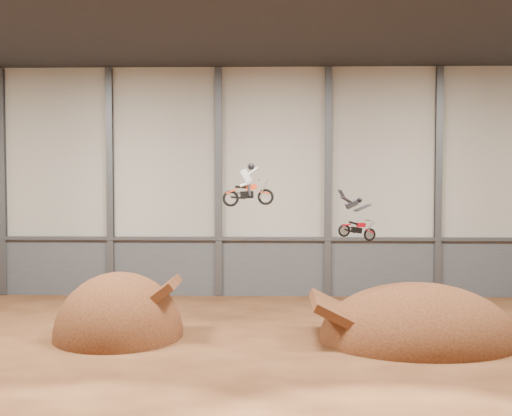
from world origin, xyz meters
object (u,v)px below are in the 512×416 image
(takeoff_ramp, at_px, (119,336))
(landing_ramp, at_px, (418,340))
(fmx_rider_a, at_px, (249,183))
(fmx_rider_b, at_px, (356,216))

(takeoff_ramp, bearing_deg, landing_ramp, -1.70)
(landing_ramp, distance_m, fmx_rider_a, 10.65)
(landing_ramp, distance_m, fmx_rider_b, 6.35)
(takeoff_ramp, relative_size, landing_ramp, 0.76)
(takeoff_ramp, height_order, landing_ramp, takeoff_ramp)
(fmx_rider_a, bearing_deg, takeoff_ramp, -173.30)
(takeoff_ramp, height_order, fmx_rider_a, fmx_rider_a)
(landing_ramp, xyz_separation_m, fmx_rider_a, (-7.76, 1.54, 7.13))
(fmx_rider_a, xyz_separation_m, fmx_rider_b, (4.91, -1.66, -1.46))
(landing_ramp, xyz_separation_m, fmx_rider_b, (-2.85, -0.12, 5.67))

